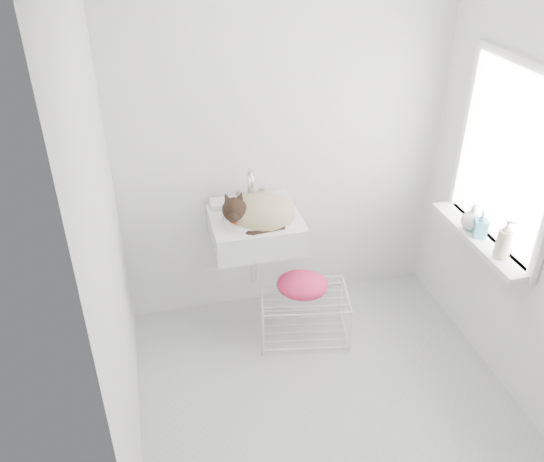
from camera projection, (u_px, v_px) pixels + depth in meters
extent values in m
cube|color=#B2B2B2|center=(323.00, 390.00, 3.44)|extent=(2.20, 2.00, 0.02)
cube|color=white|center=(284.00, 139.00, 3.62)|extent=(2.20, 0.02, 2.50)
cube|color=white|center=(529.00, 189.00, 3.02)|extent=(0.02, 2.00, 2.50)
cube|color=white|center=(107.00, 241.00, 2.57)|extent=(0.02, 2.00, 2.50)
cube|color=white|center=(509.00, 158.00, 3.13)|extent=(0.01, 0.80, 1.00)
cube|color=white|center=(506.00, 158.00, 3.12)|extent=(0.04, 0.90, 1.10)
cube|color=white|center=(479.00, 239.00, 3.38)|extent=(0.16, 0.88, 0.04)
cube|color=silver|center=(255.00, 217.00, 3.56)|extent=(0.57, 0.50, 0.23)
ellipsoid|color=tan|center=(260.00, 213.00, 3.55)|extent=(0.47, 0.42, 0.22)
sphere|color=black|center=(236.00, 207.00, 3.40)|extent=(0.18, 0.18, 0.15)
torus|color=#BC3708|center=(240.00, 214.00, 3.43)|extent=(0.15, 0.15, 0.06)
cube|color=silver|center=(304.00, 316.00, 3.81)|extent=(0.63, 0.50, 0.34)
ellipsoid|color=red|center=(302.00, 290.00, 3.70)|extent=(0.41, 0.36, 0.14)
imported|color=beige|center=(500.00, 257.00, 3.18)|extent=(0.11, 0.11, 0.20)
imported|color=teal|center=(478.00, 236.00, 3.36)|extent=(0.10, 0.10, 0.17)
imported|color=silver|center=(470.00, 228.00, 3.44)|extent=(0.17, 0.17, 0.16)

